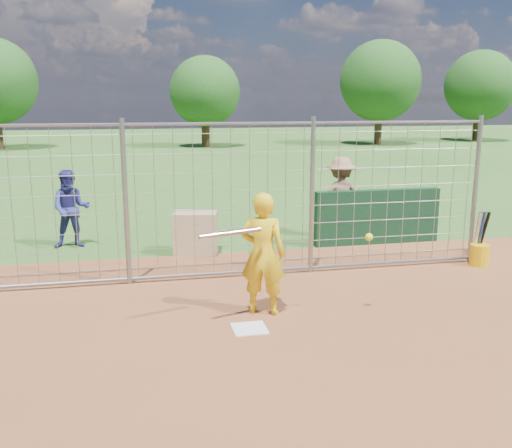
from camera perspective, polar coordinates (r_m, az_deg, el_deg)
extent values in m
plane|color=#2D591E|center=(7.57, -0.97, -9.93)|extent=(100.00, 100.00, 0.00)
cube|color=silver|center=(7.39, -0.66, -10.43)|extent=(0.43, 0.43, 0.02)
cube|color=#11381E|center=(11.73, 12.03, 0.70)|extent=(2.60, 0.20, 1.10)
imported|color=yellow|center=(7.66, 0.68, -3.00)|extent=(0.72, 0.62, 1.68)
imported|color=navy|center=(11.71, -18.02, 1.44)|extent=(0.75, 0.59, 1.54)
imported|color=#946E51|center=(12.13, 8.44, 2.66)|extent=(1.13, 0.69, 1.70)
cube|color=tan|center=(10.82, -6.06, -0.89)|extent=(0.90, 0.70, 0.80)
cylinder|color=silver|center=(7.17, -2.58, -0.89)|extent=(0.84, 0.32, 0.06)
sphere|color=#E8FC1A|center=(7.67, 11.24, -1.30)|extent=(0.10, 0.10, 0.10)
cylinder|color=#E4AE0C|center=(10.77, 21.44, -2.91)|extent=(0.34, 0.34, 0.38)
cylinder|color=silver|center=(10.70, 21.22, -1.00)|extent=(0.09, 0.22, 0.85)
cylinder|color=navy|center=(10.74, 21.53, -0.98)|extent=(0.08, 0.22, 0.85)
cylinder|color=black|center=(10.76, 21.76, -0.97)|extent=(0.09, 0.27, 0.84)
cylinder|color=gray|center=(9.01, -12.91, 2.02)|extent=(0.08, 0.08, 2.60)
cylinder|color=gray|center=(9.45, 5.61, 2.75)|extent=(0.08, 0.08, 2.60)
cylinder|color=gray|center=(10.74, 21.07, 3.14)|extent=(0.08, 0.08, 2.60)
cylinder|color=gray|center=(8.98, -3.53, 9.99)|extent=(9.00, 0.05, 0.05)
cylinder|color=gray|center=(9.40, -3.34, -4.92)|extent=(9.00, 0.05, 0.05)
cube|color=gray|center=(9.12, -3.43, 2.12)|extent=(9.00, 0.02, 2.50)
cylinder|color=#3F2B19|center=(35.19, -5.06, 9.46)|extent=(0.50, 0.50, 2.16)
sphere|color=#26561E|center=(35.14, -5.13, 13.07)|extent=(4.20, 4.20, 4.20)
cylinder|color=#3F2B19|center=(37.67, 12.13, 9.76)|extent=(0.50, 0.50, 2.59)
sphere|color=#26561E|center=(37.66, 12.32, 13.80)|extent=(5.04, 5.04, 5.04)
cylinder|color=#3F2B19|center=(42.83, 21.24, 9.39)|extent=(0.50, 0.50, 2.45)
sphere|color=#26561E|center=(42.81, 21.51, 12.75)|extent=(4.76, 4.76, 4.76)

